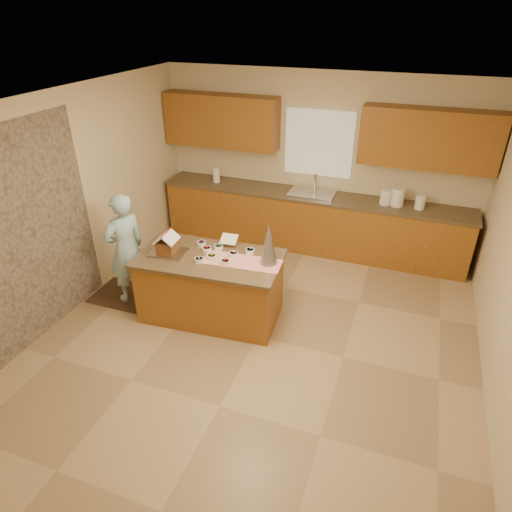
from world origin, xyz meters
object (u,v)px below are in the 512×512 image
tinsel_tree (269,244)px  boy (126,249)px  gingerbread_house (167,245)px  island_base (211,288)px

tinsel_tree → boy: boy is taller
tinsel_tree → boy: size_ratio=0.34×
tinsel_tree → boy: (-1.90, -0.12, -0.35)m
tinsel_tree → gingerbread_house: size_ratio=1.83×
island_base → tinsel_tree: 1.01m
tinsel_tree → boy: 1.94m
boy → gingerbread_house: bearing=108.5°
tinsel_tree → boy: bearing=-176.4°
island_base → tinsel_tree: bearing=3.7°
tinsel_tree → gingerbread_house: 1.25m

